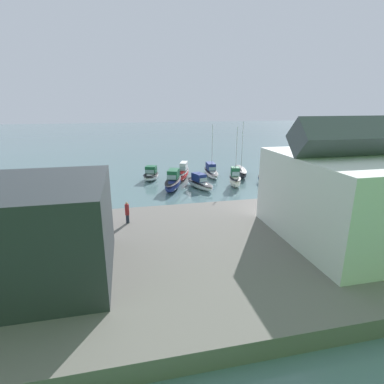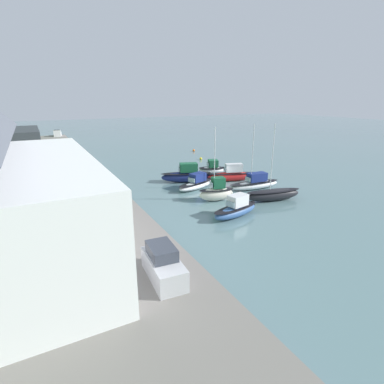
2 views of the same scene
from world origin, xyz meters
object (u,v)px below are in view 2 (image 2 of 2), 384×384
(moored_boat_3, at_px, (187,175))
(moored_boat_6, at_px, (232,175))
(moored_boat_1, at_px, (217,192))
(pickup_truck_0, at_px, (57,133))
(person_on_quay, at_px, (73,168))
(moored_boat_7, at_px, (212,169))
(moored_boat_0, at_px, (236,209))
(mooring_buoy_0, at_px, (194,150))
(mooring_buoy_1, at_px, (201,159))
(moored_boat_5, at_px, (255,183))
(parked_car_2, at_px, (163,265))
(moored_boat_4, at_px, (273,194))
(parked_car_0, at_px, (69,148))
(moored_boat_2, at_px, (196,183))

(moored_boat_3, distance_m, moored_boat_6, 6.96)
(moored_boat_1, relative_size, pickup_truck_0, 1.84)
(person_on_quay, bearing_deg, moored_boat_7, -100.79)
(moored_boat_0, distance_m, moored_boat_1, 5.56)
(moored_boat_3, relative_size, moored_boat_7, 1.59)
(mooring_buoy_0, bearing_deg, mooring_buoy_1, 159.99)
(moored_boat_5, bearing_deg, moored_boat_3, 45.35)
(parked_car_2, bearing_deg, moored_boat_6, -129.51)
(moored_boat_0, distance_m, moored_boat_4, 7.52)
(moored_boat_4, relative_size, parked_car_0, 2.21)
(moored_boat_2, relative_size, mooring_buoy_1, 12.58)
(moored_boat_5, xyz_separation_m, mooring_buoy_0, (31.29, -7.05, -0.56))
(parked_car_2, bearing_deg, mooring_buoy_1, -118.37)
(mooring_buoy_0, xyz_separation_m, mooring_buoy_1, (-9.64, 3.51, -0.00))
(moored_boat_6, distance_m, mooring_buoy_0, 27.33)
(moored_boat_4, height_order, moored_boat_7, moored_boat_4)
(moored_boat_6, xyz_separation_m, parked_car_0, (31.02, 19.79, 1.19))
(moored_boat_3, bearing_deg, moored_boat_0, -166.80)
(moored_boat_5, relative_size, moored_boat_6, 1.18)
(moored_boat_2, distance_m, person_on_quay, 18.48)
(moored_boat_3, height_order, parked_car_0, parked_car_0)
(moored_boat_2, distance_m, moored_boat_3, 4.01)
(moored_boat_1, bearing_deg, moored_boat_5, -63.75)
(moored_boat_1, distance_m, parked_car_0, 39.87)
(person_on_quay, xyz_separation_m, mooring_buoy_1, (6.94, -25.64, -2.10))
(parked_car_2, distance_m, mooring_buoy_0, 54.82)
(parked_car_0, distance_m, mooring_buoy_1, 27.82)
(moored_boat_0, relative_size, moored_boat_5, 0.71)
(moored_boat_4, relative_size, person_on_quay, 4.42)
(moored_boat_7, bearing_deg, moored_boat_4, -162.40)
(moored_boat_7, height_order, mooring_buoy_1, moored_boat_7)
(moored_boat_2, relative_size, parked_car_2, 1.56)
(moored_boat_7, distance_m, parked_car_0, 32.18)
(moored_boat_4, relative_size, mooring_buoy_1, 17.66)
(moored_boat_4, distance_m, parked_car_2, 22.28)
(moored_boat_4, height_order, moored_boat_6, moored_boat_4)
(moored_boat_3, height_order, moored_boat_4, moored_boat_4)
(moored_boat_0, distance_m, moored_boat_6, 14.59)
(moored_boat_5, height_order, mooring_buoy_1, moored_boat_5)
(moored_boat_2, relative_size, parked_car_0, 1.57)
(moored_boat_1, distance_m, moored_boat_2, 5.58)
(moored_boat_3, distance_m, pickup_truck_0, 61.34)
(moored_boat_5, height_order, pickup_truck_0, moored_boat_5)
(moored_boat_1, distance_m, moored_boat_5, 7.63)
(moored_boat_7, xyz_separation_m, parked_car_2, (-26.63, 20.00, 1.35))
(moored_boat_3, distance_m, moored_boat_5, 10.36)
(moored_boat_5, distance_m, person_on_quay, 26.60)
(moored_boat_5, distance_m, parked_car_2, 26.10)
(person_on_quay, bearing_deg, mooring_buoy_1, -74.85)
(moored_boat_0, bearing_deg, moored_boat_5, -61.10)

